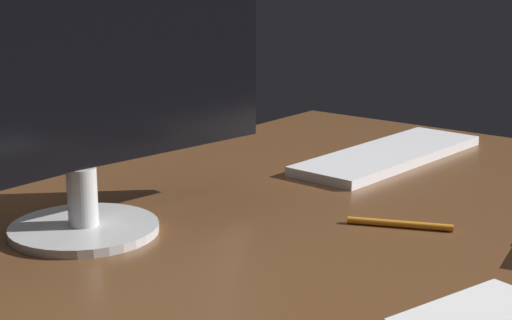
{
  "coord_description": "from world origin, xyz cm",
  "views": [
    {
      "loc": [
        -83.57,
        -62.13,
        36.89
      ],
      "look_at": [
        6.61,
        8.67,
        8.0
      ],
      "focal_mm": 57.52,
      "sensor_mm": 36.0,
      "label": 1
    }
  ],
  "objects_px": {
    "monitor": "(76,74)",
    "notepad": "(478,318)",
    "keyboard": "(389,155)",
    "pen": "(400,224)"
  },
  "relations": [
    {
      "from": "monitor",
      "to": "keyboard",
      "type": "height_order",
      "value": "monitor"
    },
    {
      "from": "monitor",
      "to": "notepad",
      "type": "distance_m",
      "value": 0.55
    },
    {
      "from": "notepad",
      "to": "pen",
      "type": "bearing_deg",
      "value": 43.47
    },
    {
      "from": "monitor",
      "to": "pen",
      "type": "xyz_separation_m",
      "value": [
        0.27,
        -0.31,
        -0.2
      ]
    },
    {
      "from": "monitor",
      "to": "keyboard",
      "type": "distance_m",
      "value": 0.63
    },
    {
      "from": "monitor",
      "to": "keyboard",
      "type": "xyz_separation_m",
      "value": [
        0.59,
        -0.12,
        -0.2
      ]
    },
    {
      "from": "monitor",
      "to": "pen",
      "type": "distance_m",
      "value": 0.46
    },
    {
      "from": "keyboard",
      "to": "notepad",
      "type": "distance_m",
      "value": 0.66
    },
    {
      "from": "pen",
      "to": "monitor",
      "type": "bearing_deg",
      "value": -162.18
    },
    {
      "from": "keyboard",
      "to": "notepad",
      "type": "xyz_separation_m",
      "value": [
        -0.53,
        -0.39,
        -0.0
      ]
    }
  ]
}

